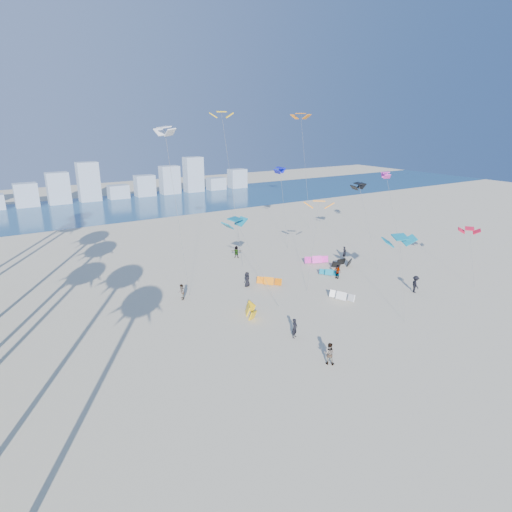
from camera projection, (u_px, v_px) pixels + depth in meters
ground at (346, 389)px, 28.99m from camera, size 220.00×220.00×0.00m
ocean at (95, 209)px, 87.22m from camera, size 220.00×220.00×0.00m
kitesurfer_near at (295, 328)px, 35.57m from camera, size 0.72×0.64×1.66m
kitesurfer_mid at (329, 353)px, 31.70m from camera, size 1.02×1.03×1.68m
kitesurfers_far at (301, 272)px, 48.64m from camera, size 23.66×21.52×1.81m
grounded_kites at (307, 279)px, 47.73m from camera, size 19.53×12.74×0.96m
flying_kites at (300, 166)px, 51.34m from camera, size 30.71×36.95×18.57m
distant_skyline at (77, 188)px, 93.78m from camera, size 85.00×3.00×8.40m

